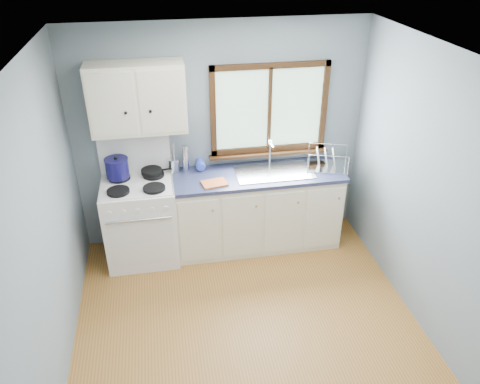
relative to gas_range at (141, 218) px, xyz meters
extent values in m
cube|color=#A16B2D|center=(0.95, -1.47, -0.50)|extent=(3.20, 3.60, 0.02)
cube|color=white|center=(0.95, -1.47, 2.02)|extent=(3.20, 3.60, 0.02)
cube|color=slate|center=(0.95, 0.34, 0.76)|extent=(3.20, 0.02, 2.50)
cube|color=slate|center=(-0.66, -1.47, 0.76)|extent=(0.02, 3.60, 2.50)
cube|color=slate|center=(2.56, -1.47, 0.76)|extent=(0.02, 3.60, 2.50)
cube|color=white|center=(0.00, -0.01, -0.03)|extent=(0.76, 0.65, 0.92)
cube|color=white|center=(0.00, 0.30, 0.65)|extent=(0.76, 0.05, 0.44)
cube|color=silver|center=(0.00, -0.01, 0.43)|extent=(0.72, 0.59, 0.01)
cylinder|color=black|center=(-0.18, -0.16, 0.45)|extent=(0.23, 0.23, 0.03)
cylinder|color=black|center=(0.18, -0.16, 0.45)|extent=(0.23, 0.23, 0.03)
cylinder|color=black|center=(-0.18, 0.14, 0.45)|extent=(0.23, 0.23, 0.03)
cylinder|color=black|center=(0.18, 0.14, 0.45)|extent=(0.23, 0.23, 0.03)
cylinder|color=silver|center=(0.00, -0.35, 0.21)|extent=(0.66, 0.02, 0.02)
cube|color=silver|center=(0.00, -0.33, -0.09)|extent=(0.66, 0.01, 0.55)
cube|color=#F0E9CD|center=(1.31, 0.02, -0.05)|extent=(1.85, 0.60, 0.88)
cube|color=black|center=(1.31, 0.04, -0.45)|extent=(1.85, 0.54, 0.08)
cube|color=#212745|center=(1.31, 0.02, 0.41)|extent=(1.89, 0.64, 0.04)
cube|color=silver|center=(1.49, 0.02, 0.43)|extent=(0.84, 0.46, 0.01)
cube|color=silver|center=(1.29, 0.02, 0.36)|extent=(0.36, 0.40, 0.14)
cube|color=silver|center=(1.69, 0.02, 0.36)|extent=(0.36, 0.40, 0.14)
cylinder|color=silver|center=(1.49, 0.22, 0.57)|extent=(0.02, 0.02, 0.28)
cylinder|color=silver|center=(1.49, 0.15, 0.70)|extent=(0.02, 0.16, 0.02)
sphere|color=silver|center=(1.49, 0.22, 0.71)|extent=(0.04, 0.04, 0.04)
cube|color=#9EC6A8|center=(1.49, 0.32, 1.06)|extent=(1.22, 0.01, 0.92)
cube|color=#39210F|center=(1.49, 0.30, 1.53)|extent=(1.30, 0.05, 0.06)
cube|color=#39210F|center=(1.49, 0.30, 0.59)|extent=(1.30, 0.05, 0.06)
cube|color=#39210F|center=(0.87, 0.30, 1.06)|extent=(0.06, 0.05, 1.00)
cube|color=#39210F|center=(2.10, 0.30, 1.06)|extent=(0.06, 0.05, 1.00)
cube|color=#39210F|center=(1.49, 0.30, 1.06)|extent=(0.03, 0.05, 0.92)
cube|color=#39210F|center=(1.49, 0.27, 0.54)|extent=(1.36, 0.10, 0.03)
cube|color=#F0E9CD|center=(0.10, 0.16, 1.31)|extent=(0.95, 0.32, 0.70)
cube|color=#F0E9CD|center=(-0.14, -0.01, 1.31)|extent=(0.44, 0.01, 0.62)
cube|color=#F0E9CD|center=(0.34, -0.01, 1.31)|extent=(0.44, 0.01, 0.62)
sphere|color=black|center=(-0.02, -0.02, 1.23)|extent=(0.03, 0.03, 0.03)
sphere|color=black|center=(0.22, -0.02, 1.23)|extent=(0.03, 0.03, 0.03)
cylinder|color=black|center=(0.16, 0.15, 0.49)|extent=(0.25, 0.25, 0.04)
cube|color=black|center=(0.32, 0.17, 0.49)|extent=(0.13, 0.04, 0.01)
cylinder|color=#120F48|center=(-0.19, 0.13, 0.57)|extent=(0.27, 0.27, 0.20)
cylinder|color=#120F48|center=(-0.19, 0.13, 0.67)|extent=(0.28, 0.28, 0.01)
sphere|color=black|center=(-0.19, 0.13, 0.69)|extent=(0.04, 0.04, 0.04)
cylinder|color=silver|center=(0.41, 0.23, 0.50)|extent=(0.16, 0.16, 0.16)
cylinder|color=silver|center=(0.42, 0.24, 0.66)|extent=(0.01, 0.01, 0.23)
cylinder|color=silver|center=(0.38, 0.23, 0.68)|extent=(0.01, 0.01, 0.27)
cylinder|color=silver|center=(0.41, 0.21, 0.65)|extent=(0.01, 0.01, 0.21)
cylinder|color=silver|center=(0.54, 0.22, 0.58)|extent=(0.09, 0.09, 0.31)
imported|color=blue|center=(0.70, 0.16, 0.57)|extent=(0.11, 0.11, 0.28)
cube|color=#CB6330|center=(0.80, -0.14, 0.44)|extent=(0.29, 0.23, 0.02)
cube|color=silver|center=(2.11, 0.03, 0.43)|extent=(0.53, 0.46, 0.02)
cylinder|color=silver|center=(1.85, -0.06, 0.53)|extent=(0.01, 0.01, 0.21)
cylinder|color=silver|center=(2.26, -0.19, 0.53)|extent=(0.01, 0.01, 0.21)
cylinder|color=silver|center=(1.95, 0.25, 0.53)|extent=(0.01, 0.01, 0.21)
cylinder|color=silver|center=(2.36, 0.11, 0.53)|extent=(0.01, 0.01, 0.21)
cylinder|color=silver|center=(2.06, -0.13, 0.64)|extent=(0.41, 0.14, 0.01)
cylinder|color=silver|center=(2.15, 0.18, 0.64)|extent=(0.41, 0.14, 0.01)
cylinder|color=white|center=(2.00, 0.06, 0.54)|extent=(0.13, 0.24, 0.23)
cylinder|color=white|center=(2.08, 0.03, 0.54)|extent=(0.13, 0.24, 0.23)
cylinder|color=white|center=(2.17, 0.01, 0.54)|extent=(0.13, 0.24, 0.23)
camera|label=1|loc=(0.30, -4.42, 2.80)|focal=35.00mm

